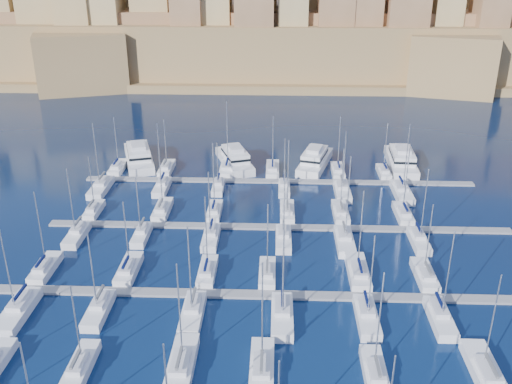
{
  "coord_description": "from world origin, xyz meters",
  "views": [
    {
      "loc": [
        -0.47,
        -82.72,
        47.34
      ],
      "look_at": [
        -3.84,
        6.0,
        8.84
      ],
      "focal_mm": 40.0,
      "sensor_mm": 36.0,
      "label": 1
    }
  ],
  "objects_px": {
    "motor_yacht_a": "(139,156)",
    "motor_yacht_d": "(401,160)",
    "motor_yacht_b": "(235,159)",
    "sailboat_4": "(375,373)",
    "sailboat_2": "(182,364)",
    "motor_yacht_c": "(315,160)"
  },
  "relations": [
    {
      "from": "sailboat_2",
      "to": "motor_yacht_b",
      "type": "xyz_separation_m",
      "value": [
        1.42,
        69.87,
        0.97
      ]
    },
    {
      "from": "motor_yacht_a",
      "to": "sailboat_4",
      "type": "bearing_deg",
      "value": -58.06
    },
    {
      "from": "sailboat_2",
      "to": "motor_yacht_a",
      "type": "bearing_deg",
      "value": 106.81
    },
    {
      "from": "motor_yacht_d",
      "to": "motor_yacht_b",
      "type": "bearing_deg",
      "value": -178.87
    },
    {
      "from": "sailboat_2",
      "to": "sailboat_4",
      "type": "bearing_deg",
      "value": -1.62
    },
    {
      "from": "motor_yacht_a",
      "to": "motor_yacht_c",
      "type": "bearing_deg",
      "value": -1.33
    },
    {
      "from": "motor_yacht_b",
      "to": "sailboat_4",
      "type": "bearing_deg",
      "value": -72.87
    },
    {
      "from": "motor_yacht_c",
      "to": "motor_yacht_d",
      "type": "distance_m",
      "value": 20.09
    },
    {
      "from": "sailboat_2",
      "to": "motor_yacht_c",
      "type": "bearing_deg",
      "value": 74.03
    },
    {
      "from": "sailboat_4",
      "to": "motor_yacht_d",
      "type": "xyz_separation_m",
      "value": [
        16.9,
        71.28,
        0.98
      ]
    },
    {
      "from": "motor_yacht_c",
      "to": "motor_yacht_a",
      "type": "bearing_deg",
      "value": 178.67
    },
    {
      "from": "sailboat_2",
      "to": "motor_yacht_a",
      "type": "height_order",
      "value": "sailboat_2"
    },
    {
      "from": "motor_yacht_b",
      "to": "motor_yacht_c",
      "type": "relative_size",
      "value": 1.0
    },
    {
      "from": "sailboat_2",
      "to": "sailboat_4",
      "type": "distance_m",
      "value": 23.17
    },
    {
      "from": "sailboat_4",
      "to": "sailboat_2",
      "type": "bearing_deg",
      "value": 178.38
    },
    {
      "from": "sailboat_4",
      "to": "motor_yacht_a",
      "type": "bearing_deg",
      "value": 121.94
    },
    {
      "from": "sailboat_4",
      "to": "motor_yacht_d",
      "type": "relative_size",
      "value": 0.76
    },
    {
      "from": "sailboat_4",
      "to": "motor_yacht_d",
      "type": "distance_m",
      "value": 73.26
    },
    {
      "from": "motor_yacht_a",
      "to": "motor_yacht_d",
      "type": "relative_size",
      "value": 1.05
    },
    {
      "from": "motor_yacht_d",
      "to": "sailboat_2",
      "type": "bearing_deg",
      "value": -119.56
    },
    {
      "from": "sailboat_4",
      "to": "motor_yacht_a",
      "type": "relative_size",
      "value": 0.72
    },
    {
      "from": "sailboat_4",
      "to": "motor_yacht_b",
      "type": "xyz_separation_m",
      "value": [
        -21.74,
        70.52,
        0.98
      ]
    }
  ]
}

